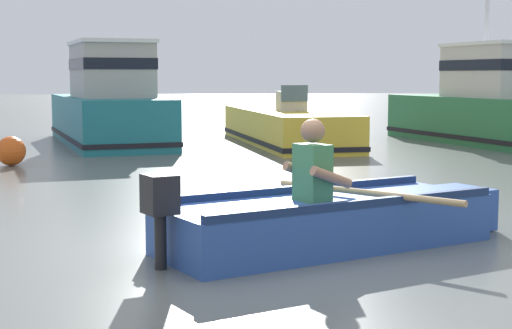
% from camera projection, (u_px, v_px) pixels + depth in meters
% --- Properties ---
extents(ground_plane, '(120.00, 120.00, 0.00)m').
position_uv_depth(ground_plane, '(260.00, 249.00, 7.25)').
color(ground_plane, slate).
extents(rowboat_with_person, '(3.61, 2.14, 1.19)m').
position_uv_depth(rowboat_with_person, '(332.00, 219.00, 7.35)').
color(rowboat_with_person, '#2D519E').
rests_on(rowboat_with_person, ground).
extents(moored_boat_teal, '(3.01, 6.17, 2.34)m').
position_uv_depth(moored_boat_teal, '(109.00, 106.00, 18.15)').
color(moored_boat_teal, '#1E727A').
rests_on(moored_boat_teal, ground).
extents(moored_boat_yellow, '(2.06, 6.42, 1.36)m').
position_uv_depth(moored_boat_yellow, '(286.00, 128.00, 18.36)').
color(moored_boat_yellow, gold).
rests_on(moored_boat_yellow, ground).
extents(moored_boat_green, '(2.77, 5.78, 4.48)m').
position_uv_depth(moored_boat_green, '(484.00, 106.00, 18.37)').
color(moored_boat_green, '#287042').
rests_on(moored_boat_green, ground).
extents(mooring_buoy, '(0.52, 0.52, 0.52)m').
position_uv_depth(mooring_buoy, '(11.00, 151.00, 13.90)').
color(mooring_buoy, '#E55919').
rests_on(mooring_buoy, ground).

